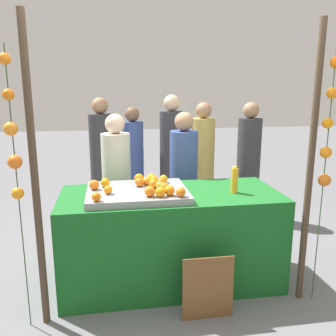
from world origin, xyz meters
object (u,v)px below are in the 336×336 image
object	(u,v)px
chalkboard_sign	(208,288)
stall_counter	(171,237)
juice_bottle	(234,180)
orange_0	(94,185)
orange_1	(154,181)
vendor_left	(117,190)
vendor_right	(183,186)

from	to	relation	value
chalkboard_sign	stall_counter	bearing A→B (deg)	107.49
chalkboard_sign	juice_bottle	bearing A→B (deg)	55.04
orange_0	orange_1	size ratio (longest dim) A/B	1.00
juice_bottle	vendor_left	distance (m)	1.34
juice_bottle	chalkboard_sign	size ratio (longest dim) A/B	0.45
stall_counter	orange_1	bearing A→B (deg)	153.66
stall_counter	vendor_right	world-z (taller)	vendor_right
orange_1	stall_counter	bearing A→B (deg)	-26.34
vendor_left	vendor_right	xyz separation A→B (m)	(0.75, 0.02, 0.00)
chalkboard_sign	vendor_left	xyz separation A→B (m)	(-0.67, 1.34, 0.46)
juice_bottle	vendor_left	bearing A→B (deg)	142.88
vendor_left	juice_bottle	bearing A→B (deg)	-37.12
orange_0	vendor_left	size ratio (longest dim) A/B	0.06
juice_bottle	orange_0	bearing A→B (deg)	175.81
orange_0	vendor_left	distance (m)	0.78
orange_0	orange_1	xyz separation A→B (m)	(0.54, 0.06, -0.00)
orange_0	vendor_right	size ratio (longest dim) A/B	0.06
vendor_right	stall_counter	bearing A→B (deg)	-110.20
juice_bottle	chalkboard_sign	xyz separation A→B (m)	(-0.38, -0.54, -0.73)
orange_1	juice_bottle	size ratio (longest dim) A/B	0.36
vendor_left	stall_counter	bearing A→B (deg)	-56.51
chalkboard_sign	vendor_left	size ratio (longest dim) A/B	0.35
stall_counter	vendor_left	xyz separation A→B (m)	(-0.47, 0.72, 0.28)
stall_counter	orange_0	bearing A→B (deg)	178.88
juice_bottle	vendor_left	size ratio (longest dim) A/B	0.16
orange_1	vendor_right	distance (m)	0.83
stall_counter	chalkboard_sign	bearing A→B (deg)	-72.51
chalkboard_sign	vendor_left	bearing A→B (deg)	116.59
stall_counter	orange_0	distance (m)	0.87
stall_counter	vendor_left	size ratio (longest dim) A/B	1.29
orange_1	vendor_left	world-z (taller)	vendor_left
stall_counter	chalkboard_sign	size ratio (longest dim) A/B	3.68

